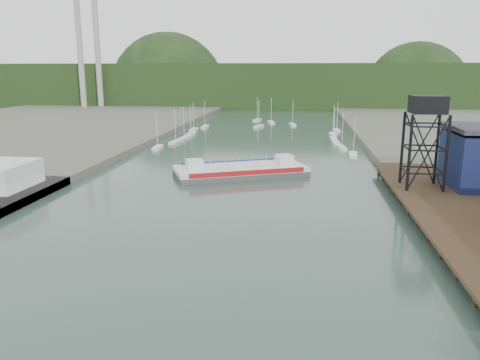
# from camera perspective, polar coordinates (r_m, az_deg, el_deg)

# --- Properties ---
(east_pier) EXTENTS (14.00, 70.00, 2.45)m
(east_pier) POSITION_cam_1_polar(r_m,az_deg,el_deg) (77.52, 24.72, -3.31)
(east_pier) COLOR black
(east_pier) RESTS_ON ground
(lift_tower) EXTENTS (6.50, 6.50, 16.00)m
(lift_tower) POSITION_cam_1_polar(r_m,az_deg,el_deg) (86.95, 21.87, 7.89)
(lift_tower) COLOR black
(lift_tower) RESTS_ON east_pier
(marina_sailboats) EXTENTS (57.71, 92.65, 0.90)m
(marina_sailboats) POSITION_cam_1_polar(r_m,az_deg,el_deg) (166.53, 2.75, 5.67)
(marina_sailboats) COLOR silver
(marina_sailboats) RESTS_ON ground
(smokestacks) EXTENTS (11.20, 8.20, 60.00)m
(smokestacks) POSITION_cam_1_polar(r_m,az_deg,el_deg) (285.00, -17.91, 14.20)
(smokestacks) COLOR #9B9B96
(smokestacks) RESTS_ON ground
(distant_hills) EXTENTS (500.00, 120.00, 80.00)m
(distant_hills) POSITION_cam_1_polar(r_m,az_deg,el_deg) (328.08, 4.49, 11.16)
(distant_hills) COLOR black
(distant_hills) RESTS_ON ground
(chain_ferry) EXTENTS (30.16, 21.51, 4.03)m
(chain_ferry) POSITION_cam_1_polar(r_m,az_deg,el_deg) (101.42, 0.07, 1.20)
(chain_ferry) COLOR #444446
(chain_ferry) RESTS_ON ground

